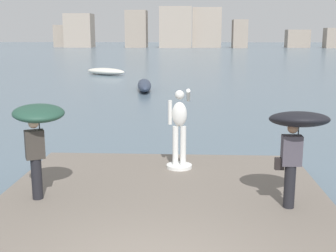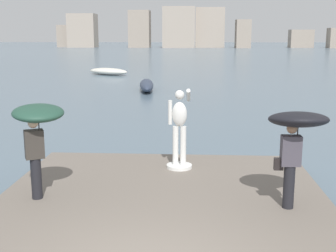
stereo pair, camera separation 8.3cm
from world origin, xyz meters
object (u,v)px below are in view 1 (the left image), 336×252
Objects in this scene: onlooker_left at (38,124)px; boat_near at (106,71)px; onlooker_right at (297,129)px; statue_white_figure at (179,132)px; boat_mid at (144,85)px.

onlooker_left is 34.44m from boat_near.
onlooker_right is at bearing -2.74° from onlooker_left.
onlooker_left is at bearing 177.26° from onlooker_right.
onlooker_right is at bearing -73.21° from boat_near.
onlooker_left is at bearing -81.43° from boat_near.
statue_white_figure is at bearing 132.55° from onlooker_right.
onlooker_right is 0.39× the size of boat_mid.
onlooker_left is 0.39× the size of boat_mid.
statue_white_figure reaches higher than boat_near.
onlooker_right is (5.22, -0.25, 0.00)m from onlooker_left.
onlooker_left is 21.93m from boat_mid.
boat_mid is at bearing 98.59° from statue_white_figure.
onlooker_right reaches higher than boat_near.
statue_white_figure reaches higher than boat_mid.
onlooker_left is at bearing -140.93° from statue_white_figure.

